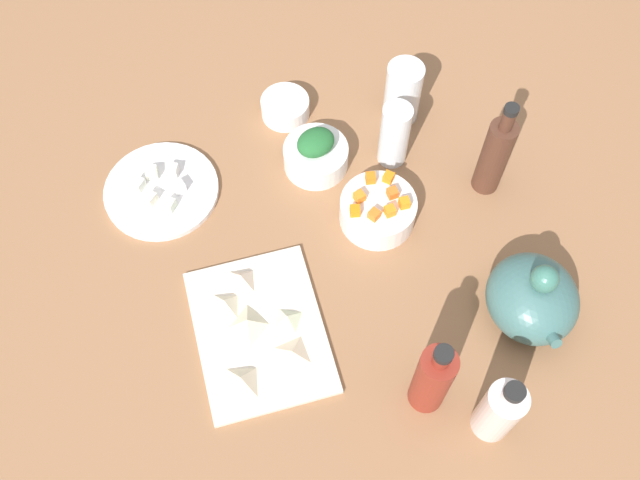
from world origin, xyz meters
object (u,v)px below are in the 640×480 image
bowl_small_side (284,108)px  bottle_0 (495,155)px  bottle_1 (500,411)px  drinking_glass_1 (395,135)px  cutting_board (260,331)px  bowl_carrots (378,211)px  drinking_glass_0 (403,92)px  teapot (533,298)px  plate_tofu (162,190)px  bottle_2 (433,379)px  bowl_greens (316,157)px

bowl_small_side → bottle_0: 43.85cm
bottle_1 → drinking_glass_1: (-54.93, -1.87, -0.37)cm
cutting_board → bowl_carrots: bowl_carrots is taller
drinking_glass_0 → teapot: bearing=11.6°
cutting_board → bottle_1: (23.70, 34.03, 7.15)cm
cutting_board → plate_tofu: bearing=-157.5°
cutting_board → bottle_1: bottle_1 is taller
cutting_board → bowl_carrots: (-18.05, 25.74, 2.34)cm
teapot → bottle_2: (10.86, -21.43, 3.12)cm
bowl_carrots → bottle_0: 23.78cm
cutting_board → bottle_0: size_ratio=1.24×
bottle_0 → bottle_1: size_ratio=1.28×
bowl_carrots → bottle_2: (35.12, -0.75, 6.34)cm
bottle_1 → bottle_2: 11.32cm
teapot → plate_tofu: bearing=-123.0°
teapot → drinking_glass_0: bearing=-168.4°
bottle_0 → drinking_glass_1: bottle_0 is taller
teapot → drinking_glass_0: teapot is taller
bowl_greens → bottle_2: 50.82cm
bowl_carrots → bottle_2: bearing=-1.2°
cutting_board → bottle_2: size_ratio=1.35×
bowl_greens → teapot: bearing=37.1°
drinking_glass_0 → bottle_0: bearing=29.9°
bottle_0 → drinking_glass_1: bearing=-121.9°
bowl_carrots → bowl_small_side: (-28.37, -12.46, -0.76)cm
plate_tofu → teapot: 71.72cm
bottle_2 → drinking_glass_1: 48.86cm
bowl_carrots → bottle_2: bottle_2 is taller
plate_tofu → teapot: teapot is taller
cutting_board → plate_tofu: plate_tofu is taller
plate_tofu → bowl_carrots: bowl_carrots is taller
teapot → bottle_1: bottle_1 is taller
bowl_small_side → drinking_glass_0: size_ratio=0.73×
bottle_0 → bottle_2: size_ratio=1.09×
bowl_greens → bottle_2: size_ratio=0.60×
bowl_greens → drinking_glass_0: bearing=113.9°
bowl_greens → teapot: size_ratio=0.70×
bowl_carrots → bottle_1: bearing=11.2°
bowl_small_side → drinking_glass_0: drinking_glass_0 is taller
bowl_greens → bottle_1: size_ratio=0.70×
plate_tofu → drinking_glass_1: (1.48, 45.73, 6.68)cm
cutting_board → drinking_glass_1: drinking_glass_1 is taller
bottle_0 → drinking_glass_1: size_ratio=1.60×
bottle_1 → plate_tofu: bearing=-139.8°
teapot → bottle_2: bearing=-63.1°
teapot → bottle_1: (17.50, -12.39, 1.58)cm
teapot → bottle_0: bottle_0 is taller
bowl_greens → drinking_glass_0: 21.87cm
bowl_carrots → bowl_small_side: bearing=-156.3°
bottle_0 → bottle_1: (44.87, -14.29, -1.95)cm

